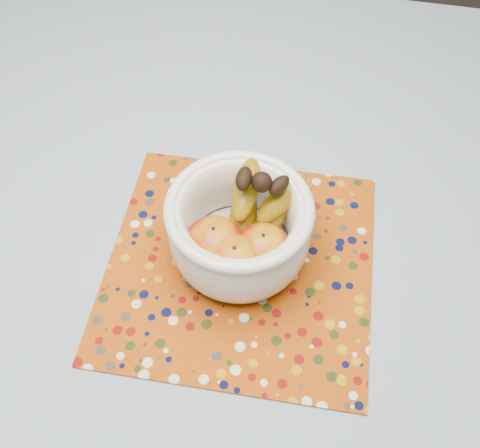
# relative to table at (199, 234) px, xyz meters

# --- Properties ---
(table) EXTENTS (1.20, 1.20, 0.75)m
(table) POSITION_rel_table_xyz_m (0.00, 0.00, 0.00)
(table) COLOR brown
(table) RESTS_ON ground
(tablecloth) EXTENTS (1.32, 1.32, 0.01)m
(tablecloth) POSITION_rel_table_xyz_m (0.00, 0.00, 0.08)
(tablecloth) COLOR slate
(tablecloth) RESTS_ON table
(placemat) EXTENTS (0.42, 0.42, 0.00)m
(placemat) POSITION_rel_table_xyz_m (0.10, -0.10, 0.09)
(placemat) COLOR #933B08
(placemat) RESTS_ON tablecloth
(fruit_bowl) EXTENTS (0.23, 0.22, 0.17)m
(fruit_bowl) POSITION_rel_table_xyz_m (0.10, -0.08, 0.16)
(fruit_bowl) COLOR silver
(fruit_bowl) RESTS_ON placemat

